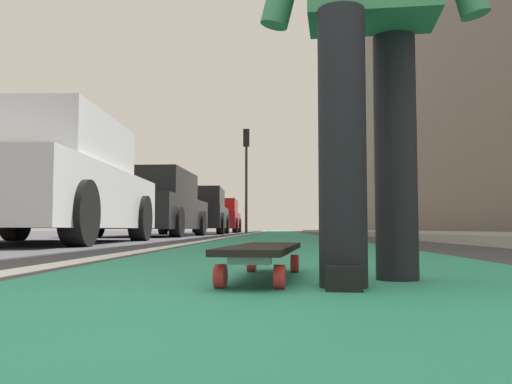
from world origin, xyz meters
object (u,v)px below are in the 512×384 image
object	(u,v)px
parked_car_end	(218,217)
parked_car_mid	(153,205)
skateboard	(263,252)
parked_car_near	(41,183)
parked_car_far	(197,212)
traffic_light	(246,162)

from	to	relation	value
parked_car_end	parked_car_mid	bearing A→B (deg)	179.46
skateboard	parked_car_near	world-z (taller)	parked_car_near
skateboard	parked_car_far	bearing A→B (deg)	9.12
parked_car_mid	traffic_light	world-z (taller)	traffic_light
parked_car_end	parked_car_near	bearing A→B (deg)	179.62
traffic_light	skateboard	bearing A→B (deg)	-176.61
skateboard	parked_car_mid	world-z (taller)	parked_car_mid
parked_car_near	parked_car_far	size ratio (longest dim) A/B	0.94
parked_car_far	parked_car_end	xyz separation A→B (m)	(6.86, 0.02, -0.00)
parked_car_near	parked_car_end	size ratio (longest dim) A/B	0.93
skateboard	parked_car_end	size ratio (longest dim) A/B	0.19
parked_car_mid	traffic_light	xyz separation A→B (m)	(12.99, -1.37, 2.57)
parked_car_end	traffic_light	xyz separation A→B (m)	(0.36, -1.25, 2.55)
parked_car_end	skateboard	bearing A→B (deg)	-173.49
parked_car_mid	parked_car_end	distance (m)	12.63
skateboard	parked_car_far	size ratio (longest dim) A/B	0.19
skateboard	traffic_light	size ratio (longest dim) A/B	0.18
parked_car_end	traffic_light	bearing A→B (deg)	-73.79
skateboard	parked_car_near	size ratio (longest dim) A/B	0.20
parked_car_near	parked_car_end	bearing A→B (deg)	-0.38
parked_car_mid	parked_car_near	bearing A→B (deg)	179.95
parked_car_near	parked_car_end	world-z (taller)	parked_car_end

